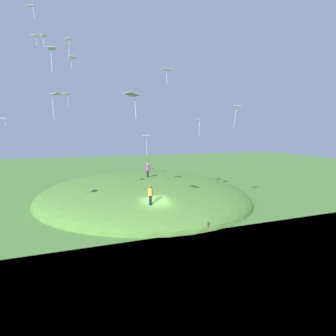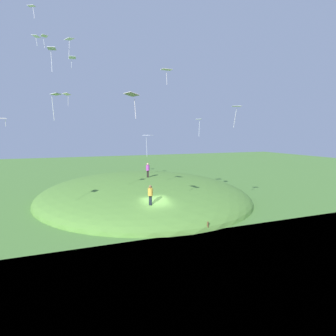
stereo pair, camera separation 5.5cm
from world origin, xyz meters
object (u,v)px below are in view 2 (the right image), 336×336
object	(u,v)px
kite_14	(4,119)
kite_7	(32,7)
kite_1	(236,108)
kite_9	(52,51)
kite_8	(36,37)
person_with_child	(148,168)
kite_2	(199,120)
mooring_post	(208,226)
kite_13	(70,40)
kite_12	(72,58)
person_walking_path	(150,193)
kite_0	(167,70)
kite_4	(56,96)
kite_5	(67,95)
kite_11	(44,37)
kite_6	(132,95)
kite_3	(148,137)

from	to	relation	value
kite_14	kite_7	bearing A→B (deg)	-139.15
kite_1	kite_9	distance (m)	17.30
kite_7	kite_8	bearing A→B (deg)	0.48
kite_7	person_with_child	bearing A→B (deg)	-98.16
person_with_child	kite_2	distance (m)	8.72
kite_9	mooring_post	size ratio (longest dim) A/B	2.35
kite_13	kite_14	distance (m)	13.07
kite_2	kite_12	size ratio (longest dim) A/B	1.60
person_walking_path	mooring_post	size ratio (longest dim) A/B	2.21
person_with_child	kite_12	world-z (taller)	kite_12
person_with_child	kite_0	xyz separation A→B (m)	(-5.24, -0.56, 10.97)
kite_13	kite_4	bearing A→B (deg)	171.17
kite_9	kite_5	bearing A→B (deg)	-6.52
kite_0	kite_7	distance (m)	16.33
kite_12	mooring_post	size ratio (longest dim) A/B	1.61
kite_12	person_walking_path	bearing A→B (deg)	-152.77
kite_0	kite_13	xyz separation A→B (m)	(5.82, 9.27, 3.67)
kite_11	mooring_post	bearing A→B (deg)	-139.20
person_with_child	kite_9	xyz separation A→B (m)	(-7.52, 10.49, 11.14)
person_with_child	kite_0	size ratio (longest dim) A/B	1.14
kite_5	kite_13	distance (m)	6.57
kite_7	kite_12	xyz separation A→B (m)	(-0.06, -3.94, -5.00)
kite_6	mooring_post	bearing A→B (deg)	-77.93
kite_7	kite_13	bearing A→B (deg)	-108.03
kite_1	kite_11	bearing A→B (deg)	56.46
kite_0	kite_1	size ratio (longest dim) A/B	0.78
kite_0	kite_1	xyz separation A→B (m)	(-4.68, -5.54, -4.09)
kite_5	mooring_post	xyz separation A→B (m)	(-17.29, -10.51, -12.76)
kite_6	kite_1	bearing A→B (deg)	-68.35
kite_7	kite_4	bearing A→B (deg)	-170.02
kite_3	kite_12	world-z (taller)	kite_12
kite_0	kite_9	bearing A→B (deg)	101.65
person_with_child	kite_5	bearing A→B (deg)	163.09
person_walking_path	mooring_post	bearing A→B (deg)	173.92
kite_3	kite_11	distance (m)	16.27
kite_3	kite_9	distance (m)	11.44
kite_5	kite_11	bearing A→B (deg)	140.69
person_with_child	kite_9	distance (m)	17.05
kite_8	kite_9	xyz separation A→B (m)	(-14.91, -1.95, -5.51)
kite_5	mooring_post	bearing A→B (deg)	-148.70
kite_13	kite_11	bearing A→B (deg)	68.31
kite_11	kite_13	distance (m)	2.80
kite_12	kite_13	xyz separation A→B (m)	(-1.14, 0.26, 1.62)
kite_5	kite_13	size ratio (longest dim) A/B	0.67
kite_4	kite_14	size ratio (longest dim) A/B	1.99
kite_1	kite_5	world-z (taller)	kite_5
person_walking_path	kite_3	world-z (taller)	kite_3
kite_5	mooring_post	world-z (taller)	kite_5
kite_2	kite_5	size ratio (longest dim) A/B	1.40
kite_6	kite_14	distance (m)	23.94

